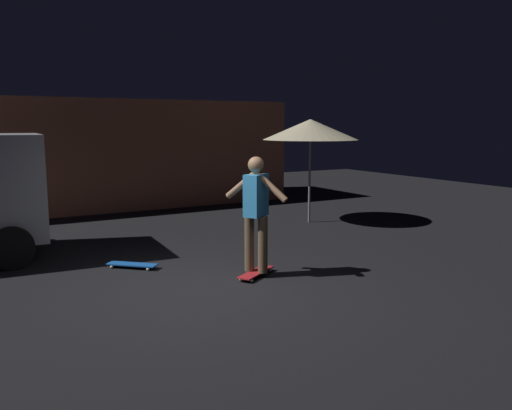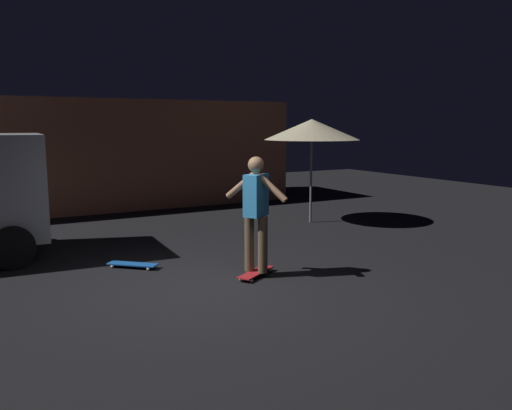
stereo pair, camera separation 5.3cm
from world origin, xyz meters
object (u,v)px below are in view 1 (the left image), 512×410
patio_umbrella (310,130)px  skateboard_ridden (256,272)px  skateboard_spare (132,265)px  skater (256,206)px

patio_umbrella → skateboard_ridden: 4.86m
skateboard_spare → skater: skater is taller
patio_umbrella → skateboard_ridden: bearing=-135.5°
skater → skateboard_spare: bearing=137.5°
skateboard_ridden → skater: (-0.00, 0.00, 0.98)m
skateboard_spare → skater: size_ratio=0.42×
skateboard_spare → skater: (1.44, -1.32, 0.98)m
patio_umbrella → skateboard_ridden: patio_umbrella is taller
skateboard_ridden → skateboard_spare: size_ratio=1.08×
skateboard_ridden → skateboard_spare: (-1.44, 1.32, 0.00)m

